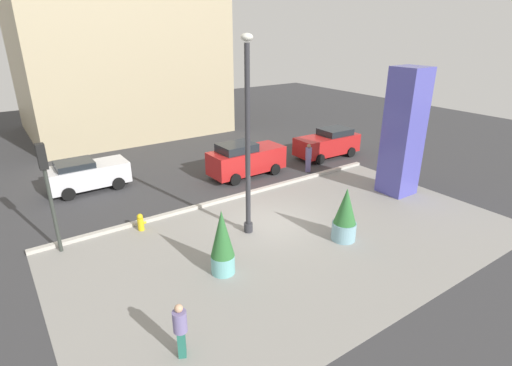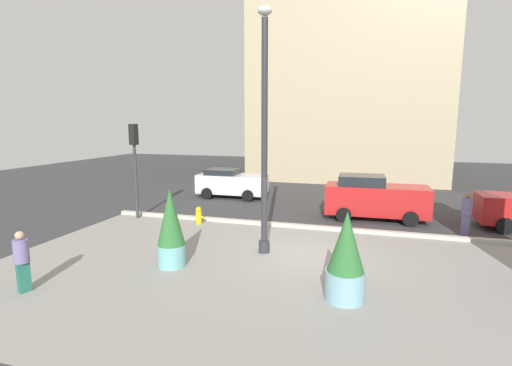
{
  "view_description": "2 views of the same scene",
  "coord_description": "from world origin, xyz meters",
  "px_view_note": "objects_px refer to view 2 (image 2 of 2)",
  "views": [
    {
      "loc": [
        -9.2,
        -12.22,
        7.95
      ],
      "look_at": [
        -0.89,
        -0.2,
        2.13
      ],
      "focal_mm": 27.88,
      "sensor_mm": 36.0,
      "label": 1
    },
    {
      "loc": [
        1.91,
        -11.52,
        4.24
      ],
      "look_at": [
        -1.37,
        -0.48,
        2.39
      ],
      "focal_mm": 26.18,
      "sensor_mm": 36.0,
      "label": 2
    }
  ],
  "objects_px": {
    "traffic_light_corner": "(135,155)",
    "pedestrian_by_curb": "(467,212)",
    "potted_plant_near_left": "(346,258)",
    "pedestrian_on_sidewalk": "(22,259)",
    "car_curb_east": "(374,198)",
    "car_curb_west": "(231,183)",
    "lamp_post": "(264,138)",
    "potted_plant_by_pillar": "(171,228)",
    "fire_hydrant": "(199,215)"
  },
  "relations": [
    {
      "from": "fire_hydrant",
      "to": "car_curb_west",
      "type": "height_order",
      "value": "car_curb_west"
    },
    {
      "from": "lamp_post",
      "to": "pedestrian_by_curb",
      "type": "relative_size",
      "value": 4.62
    },
    {
      "from": "car_curb_east",
      "to": "potted_plant_near_left",
      "type": "bearing_deg",
      "value": -95.44
    },
    {
      "from": "potted_plant_near_left",
      "to": "traffic_light_corner",
      "type": "bearing_deg",
      "value": 149.99
    },
    {
      "from": "car_curb_west",
      "to": "potted_plant_by_pillar",
      "type": "bearing_deg",
      "value": -79.4
    },
    {
      "from": "car_curb_east",
      "to": "fire_hydrant",
      "type": "bearing_deg",
      "value": -157.59
    },
    {
      "from": "lamp_post",
      "to": "car_curb_west",
      "type": "bearing_deg",
      "value": 116.73
    },
    {
      "from": "traffic_light_corner",
      "to": "car_curb_east",
      "type": "distance_m",
      "value": 10.75
    },
    {
      "from": "lamp_post",
      "to": "car_curb_east",
      "type": "distance_m",
      "value": 7.18
    },
    {
      "from": "potted_plant_near_left",
      "to": "fire_hydrant",
      "type": "xyz_separation_m",
      "value": [
        -6.35,
        5.32,
        -0.68
      ]
    },
    {
      "from": "car_curb_west",
      "to": "pedestrian_on_sidewalk",
      "type": "xyz_separation_m",
      "value": [
        -0.78,
        -13.03,
        0.04
      ]
    },
    {
      "from": "lamp_post",
      "to": "pedestrian_by_curb",
      "type": "height_order",
      "value": "lamp_post"
    },
    {
      "from": "lamp_post",
      "to": "traffic_light_corner",
      "type": "distance_m",
      "value": 7.27
    },
    {
      "from": "lamp_post",
      "to": "traffic_light_corner",
      "type": "bearing_deg",
      "value": 157.51
    },
    {
      "from": "traffic_light_corner",
      "to": "potted_plant_near_left",
      "type": "bearing_deg",
      "value": -30.01
    },
    {
      "from": "car_curb_east",
      "to": "pedestrian_on_sidewalk",
      "type": "distance_m",
      "value": 13.28
    },
    {
      "from": "lamp_post",
      "to": "traffic_light_corner",
      "type": "height_order",
      "value": "lamp_post"
    },
    {
      "from": "traffic_light_corner",
      "to": "pedestrian_by_curb",
      "type": "bearing_deg",
      "value": 5.49
    },
    {
      "from": "potted_plant_by_pillar",
      "to": "car_curb_west",
      "type": "height_order",
      "value": "potted_plant_by_pillar"
    },
    {
      "from": "car_curb_east",
      "to": "car_curb_west",
      "type": "bearing_deg",
      "value": 159.58
    },
    {
      "from": "potted_plant_by_pillar",
      "to": "potted_plant_near_left",
      "type": "xyz_separation_m",
      "value": [
        5.08,
        -0.74,
        -0.13
      ]
    },
    {
      "from": "lamp_post",
      "to": "fire_hydrant",
      "type": "distance_m",
      "value": 5.61
    },
    {
      "from": "potted_plant_by_pillar",
      "to": "car_curb_west",
      "type": "relative_size",
      "value": 0.61
    },
    {
      "from": "fire_hydrant",
      "to": "car_curb_east",
      "type": "bearing_deg",
      "value": 22.41
    },
    {
      "from": "lamp_post",
      "to": "pedestrian_by_curb",
      "type": "bearing_deg",
      "value": 30.63
    },
    {
      "from": "potted_plant_near_left",
      "to": "traffic_light_corner",
      "type": "height_order",
      "value": "traffic_light_corner"
    },
    {
      "from": "potted_plant_by_pillar",
      "to": "potted_plant_near_left",
      "type": "bearing_deg",
      "value": -8.34
    },
    {
      "from": "potted_plant_near_left",
      "to": "pedestrian_by_curb",
      "type": "xyz_separation_m",
      "value": [
        4.11,
        6.74,
        -0.12
      ]
    },
    {
      "from": "potted_plant_by_pillar",
      "to": "pedestrian_on_sidewalk",
      "type": "xyz_separation_m",
      "value": [
        -2.74,
        -2.6,
        -0.3
      ]
    },
    {
      "from": "traffic_light_corner",
      "to": "car_curb_east",
      "type": "xyz_separation_m",
      "value": [
        10.2,
        2.83,
        -1.87
      ]
    },
    {
      "from": "car_curb_east",
      "to": "pedestrian_by_curb",
      "type": "bearing_deg",
      "value": -24.69
    },
    {
      "from": "potted_plant_by_pillar",
      "to": "traffic_light_corner",
      "type": "height_order",
      "value": "traffic_light_corner"
    },
    {
      "from": "lamp_post",
      "to": "car_curb_east",
      "type": "height_order",
      "value": "lamp_post"
    },
    {
      "from": "pedestrian_by_curb",
      "to": "fire_hydrant",
      "type": "bearing_deg",
      "value": -172.28
    },
    {
      "from": "pedestrian_on_sidewalk",
      "to": "car_curb_west",
      "type": "bearing_deg",
      "value": 86.56
    },
    {
      "from": "lamp_post",
      "to": "potted_plant_near_left",
      "type": "distance_m",
      "value": 4.7
    },
    {
      "from": "car_curb_east",
      "to": "pedestrian_by_curb",
      "type": "height_order",
      "value": "car_curb_east"
    },
    {
      "from": "lamp_post",
      "to": "car_curb_west",
      "type": "height_order",
      "value": "lamp_post"
    },
    {
      "from": "fire_hydrant",
      "to": "car_curb_west",
      "type": "xyz_separation_m",
      "value": [
        -0.68,
        5.85,
        0.47
      ]
    },
    {
      "from": "potted_plant_by_pillar",
      "to": "pedestrian_by_curb",
      "type": "relative_size",
      "value": 1.42
    },
    {
      "from": "pedestrian_by_curb",
      "to": "car_curb_west",
      "type": "bearing_deg",
      "value": 158.28
    },
    {
      "from": "pedestrian_on_sidewalk",
      "to": "potted_plant_by_pillar",
      "type": "bearing_deg",
      "value": 43.56
    },
    {
      "from": "car_curb_east",
      "to": "pedestrian_on_sidewalk",
      "type": "height_order",
      "value": "car_curb_east"
    },
    {
      "from": "pedestrian_on_sidewalk",
      "to": "pedestrian_by_curb",
      "type": "bearing_deg",
      "value": 35.8
    },
    {
      "from": "traffic_light_corner",
      "to": "car_curb_west",
      "type": "height_order",
      "value": "traffic_light_corner"
    },
    {
      "from": "lamp_post",
      "to": "potted_plant_by_pillar",
      "type": "xyz_separation_m",
      "value": [
        -2.33,
        -1.93,
        -2.59
      ]
    },
    {
      "from": "fire_hydrant",
      "to": "pedestrian_on_sidewalk",
      "type": "height_order",
      "value": "pedestrian_on_sidewalk"
    },
    {
      "from": "potted_plant_near_left",
      "to": "pedestrian_on_sidewalk",
      "type": "xyz_separation_m",
      "value": [
        -7.82,
        -1.86,
        -0.17
      ]
    },
    {
      "from": "traffic_light_corner",
      "to": "pedestrian_on_sidewalk",
      "type": "distance_m",
      "value": 7.73
    },
    {
      "from": "car_curb_west",
      "to": "potted_plant_near_left",
      "type": "bearing_deg",
      "value": -57.82
    }
  ]
}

